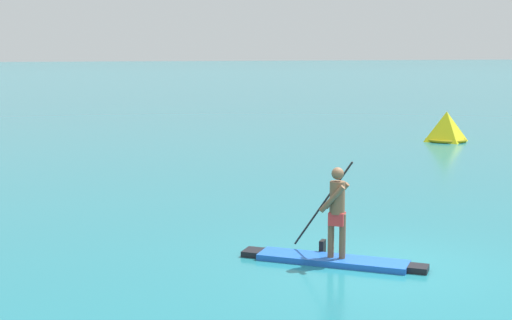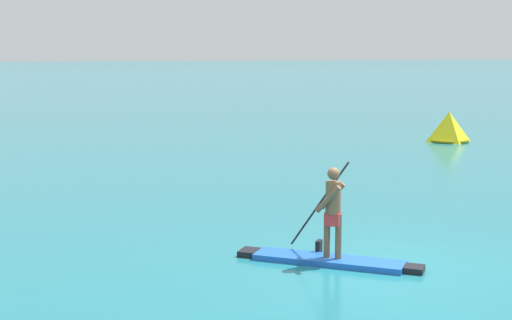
# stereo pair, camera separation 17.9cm
# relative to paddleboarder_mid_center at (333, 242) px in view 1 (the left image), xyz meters

# --- Properties ---
(ground) EXTENTS (440.00, 440.00, 0.00)m
(ground) POSITION_rel_paddleboarder_mid_center_xyz_m (0.67, -0.45, -0.36)
(ground) COLOR #1E727F
(paddleboarder_mid_center) EXTENTS (2.80, 2.25, 1.77)m
(paddleboarder_mid_center) POSITION_rel_paddleboarder_mid_center_xyz_m (0.00, 0.00, 0.00)
(paddleboarder_mid_center) COLOR blue
(paddleboarder_mid_center) RESTS_ON ground
(race_marker_buoy) EXTENTS (1.62, 1.62, 1.19)m
(race_marker_buoy) POSITION_rel_paddleboarder_mid_center_xyz_m (11.01, 14.51, 0.17)
(race_marker_buoy) COLOR yellow
(race_marker_buoy) RESTS_ON ground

